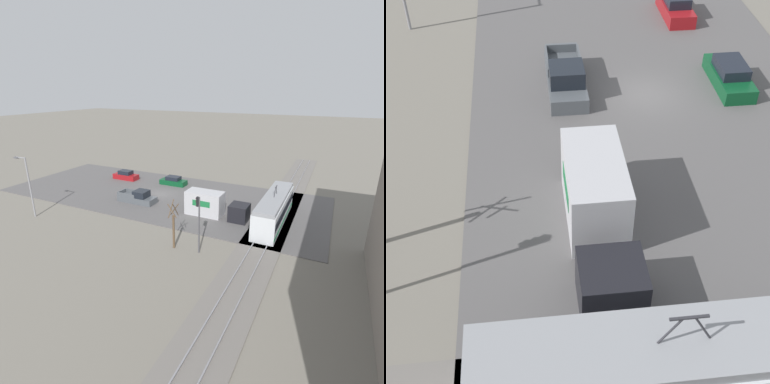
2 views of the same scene
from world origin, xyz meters
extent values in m
plane|color=slate|center=(0.00, 0.00, 0.00)|extent=(320.00, 320.00, 0.00)
cube|color=#565454|center=(0.00, 0.00, 0.04)|extent=(19.72, 49.11, 0.08)
cube|color=slate|center=(0.00, 17.98, 0.04)|extent=(69.80, 4.40, 0.08)
cube|color=gray|center=(0.00, 17.26, 0.15)|extent=(68.40, 0.10, 0.14)
cube|color=gray|center=(0.00, 18.70, 0.15)|extent=(68.40, 0.10, 0.14)
cube|color=silver|center=(2.85, 17.98, 1.61)|extent=(12.35, 2.60, 3.06)
cube|color=black|center=(2.85, 17.98, 1.97)|extent=(11.98, 2.63, 1.02)
cube|color=#1E844C|center=(2.85, 17.98, 0.66)|extent=(12.23, 2.64, 0.29)
cube|color=gray|center=(2.85, 17.98, 3.36)|extent=(12.35, 2.39, 0.44)
cylinder|color=#2D2D33|center=(2.40, 17.98, 4.13)|extent=(0.66, 0.07, 1.15)
cylinder|color=#2D2D33|center=(3.30, 17.98, 4.13)|extent=(0.66, 0.07, 1.15)
cube|color=#2D2D33|center=(2.85, 17.98, 4.68)|extent=(1.10, 0.08, 0.06)
cube|color=black|center=(4.19, 14.04, 1.13)|extent=(2.42, 2.25, 2.10)
cube|color=#B2B2B7|center=(4.19, 9.39, 1.62)|extent=(2.42, 4.79, 3.08)
cube|color=#196B38|center=(5.41, 9.39, 1.93)|extent=(0.02, 2.39, 0.77)
cube|color=#4C5156|center=(4.45, -1.16, 0.52)|extent=(2.08, 5.65, 0.88)
cube|color=black|center=(4.45, -0.37, 1.44)|extent=(1.92, 1.92, 0.96)
cube|color=#4C5156|center=(5.41, -2.35, 1.22)|extent=(0.12, 2.82, 0.52)
cube|color=#4C5156|center=(3.49, -2.35, 1.22)|extent=(0.12, 2.82, 0.52)
cube|color=#4C5156|center=(4.45, -3.87, 1.22)|extent=(1.92, 0.23, 0.52)
cube|color=red|center=(5.26, -3.96, 0.79)|extent=(0.14, 0.04, 0.18)
cube|color=#0C4723|center=(-5.08, -0.50, 0.50)|extent=(1.84, 4.53, 0.84)
cube|color=black|center=(-5.08, -0.50, 1.22)|extent=(1.58, 2.36, 0.61)
cube|color=maroon|center=(-4.20, -9.88, 0.54)|extent=(1.82, 4.57, 0.92)
cube|color=black|center=(-4.20, -9.88, 1.34)|extent=(1.57, 2.38, 0.67)
cylinder|color=#47474C|center=(13.28, 12.74, 2.97)|extent=(0.16, 0.16, 5.94)
cube|color=black|center=(13.28, 12.56, 5.46)|extent=(0.28, 0.22, 0.95)
sphere|color=#390606|center=(13.28, 12.44, 5.78)|extent=(0.18, 0.18, 0.18)
sphere|color=#3C2C06|center=(13.28, 12.44, 5.46)|extent=(0.18, 0.18, 0.18)
sphere|color=green|center=(13.28, 12.44, 5.14)|extent=(0.18, 0.18, 0.18)
cylinder|color=brown|center=(13.51, 10.00, 1.81)|extent=(0.24, 0.24, 3.63)
cylinder|color=brown|center=(13.76, 10.00, 4.20)|extent=(0.09, 1.01, 1.39)
cylinder|color=brown|center=(13.51, 10.25, 4.33)|extent=(1.22, 0.09, 1.69)
cylinder|color=brown|center=(13.26, 10.00, 4.20)|extent=(0.09, 1.01, 1.39)
cylinder|color=brown|center=(13.51, 9.75, 4.33)|extent=(1.22, 0.09, 1.69)
cylinder|color=gray|center=(14.39, -10.01, 3.90)|extent=(0.20, 0.20, 7.79)
cylinder|color=gray|center=(14.39, -10.81, 7.67)|extent=(0.12, 1.60, 0.12)
cube|color=#515156|center=(14.39, -11.56, 7.61)|extent=(0.36, 0.60, 0.18)
camera|label=1|loc=(37.44, 23.72, 15.68)|focal=28.00mm
camera|label=2|loc=(6.71, 25.76, 16.81)|focal=50.00mm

